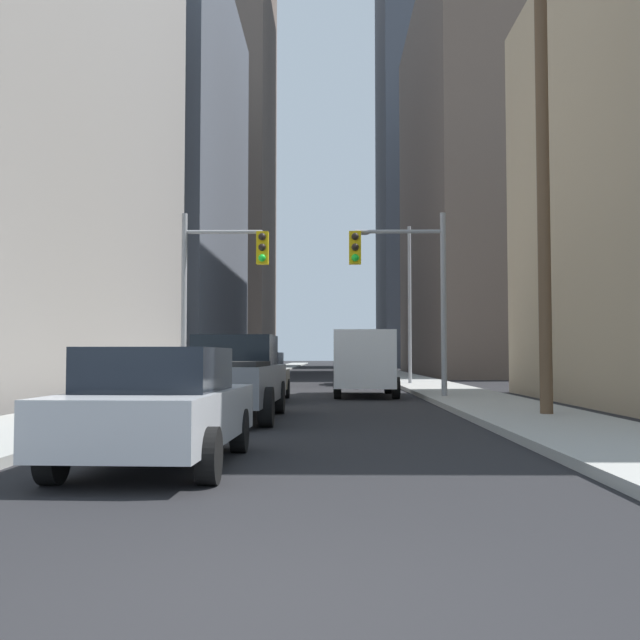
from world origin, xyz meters
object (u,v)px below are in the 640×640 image
Objects in this scene: sedan_silver at (159,406)px; sedan_beige at (256,376)px; traffic_signal_near_left at (220,275)px; traffic_signal_near_right at (403,275)px; pickup_truck_grey at (231,377)px; cargo_van_white at (364,359)px; sedan_navy at (356,369)px.

sedan_beige is at bearing 90.59° from sedan_silver.
traffic_signal_near_left and traffic_signal_near_right have the same top height.
sedan_silver is 14.93m from traffic_signal_near_right.
pickup_truck_grey is 7.00m from sedan_silver.
cargo_van_white is 1.25× the size of sedan_beige.
pickup_truck_grey is at bearing 90.29° from sedan_silver.
sedan_beige is (-0.14, 13.57, 0.00)m from sedan_silver.
sedan_beige is 13.48m from sedan_navy.
sedan_silver is at bearing -101.72° from cargo_van_white.
sedan_navy is at bearing 79.84° from pickup_truck_grey.
sedan_silver is at bearing -89.41° from sedan_beige.
sedan_beige is at bearing -141.75° from cargo_van_white.
sedan_silver is (0.04, -7.00, -0.16)m from pickup_truck_grey.
traffic_signal_near_left is 5.87m from traffic_signal_near_right.
sedan_silver is 0.71× the size of traffic_signal_near_left.
pickup_truck_grey is 0.91× the size of traffic_signal_near_left.
cargo_van_white reaches higher than sedan_silver.
traffic_signal_near_left is (-4.82, -12.70, 3.22)m from sedan_navy.
sedan_navy is (3.50, 19.56, -0.16)m from pickup_truck_grey.
sedan_silver is at bearing -84.45° from traffic_signal_near_left.
cargo_van_white is at bearing 38.25° from sedan_beige.
sedan_navy is 13.96m from traffic_signal_near_left.
pickup_truck_grey is 8.78m from traffic_signal_near_right.
sedan_silver is 14.29m from traffic_signal_near_left.
sedan_beige is at bearing 90.91° from pickup_truck_grey.
cargo_van_white reaches higher than pickup_truck_grey.
traffic_signal_near_left reaches higher than pickup_truck_grey.
sedan_navy is (3.47, 26.56, 0.00)m from sedan_silver.
traffic_signal_near_right is (1.05, -12.70, 3.24)m from sedan_navy.
sedan_navy is 0.71× the size of traffic_signal_near_right.
traffic_signal_near_right reaches higher than sedan_beige.
pickup_truck_grey is 1.28× the size of sedan_silver.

